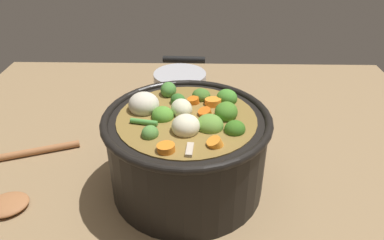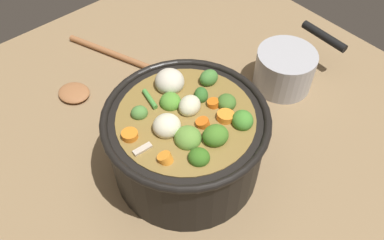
% 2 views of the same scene
% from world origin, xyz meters
% --- Properties ---
extents(ground_plane, '(1.10, 1.10, 0.00)m').
position_xyz_m(ground_plane, '(0.00, 0.00, 0.00)').
color(ground_plane, '#8C704C').
extents(cooking_pot, '(0.27, 0.27, 0.16)m').
position_xyz_m(cooking_pot, '(-0.00, 0.00, 0.08)').
color(cooking_pot, black).
rests_on(cooking_pot, ground_plane).
extents(wooden_spoon, '(0.24, 0.22, 0.01)m').
position_xyz_m(wooden_spoon, '(-0.31, -0.01, 0.01)').
color(wooden_spoon, '#A0653C').
rests_on(wooden_spoon, ground_plane).
extents(small_saucepan, '(0.12, 0.19, 0.08)m').
position_xyz_m(small_saucepan, '(-0.03, 0.29, 0.04)').
color(small_saucepan, '#ADADB2').
rests_on(small_saucepan, ground_plane).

